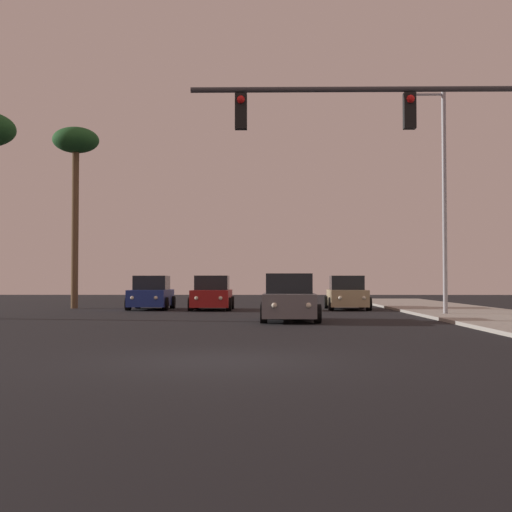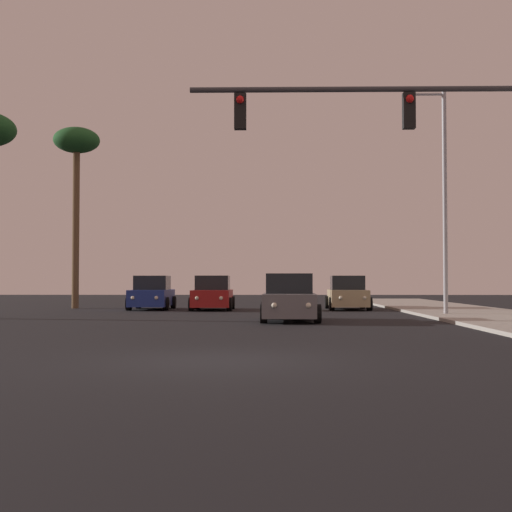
{
  "view_description": "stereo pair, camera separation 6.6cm",
  "coord_description": "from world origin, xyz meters",
  "px_view_note": "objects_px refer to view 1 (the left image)",
  "views": [
    {
      "loc": [
        0.87,
        -12.74,
        1.42
      ],
      "look_at": [
        0.5,
        11.65,
        2.28
      ],
      "focal_mm": 50.0,
      "sensor_mm": 36.0,
      "label": 1
    },
    {
      "loc": [
        0.94,
        -12.74,
        1.42
      ],
      "look_at": [
        0.5,
        11.65,
        2.28
      ],
      "focal_mm": 50.0,
      "sensor_mm": 36.0,
      "label": 2
    }
  ],
  "objects_px": {
    "car_tan": "(347,294)",
    "street_lamp": "(441,189)",
    "car_blue": "(151,294)",
    "car_grey": "(289,300)",
    "palm_tree_mid": "(76,151)",
    "car_red": "(212,294)",
    "traffic_light_mast": "(428,146)"
  },
  "relations": [
    {
      "from": "palm_tree_mid",
      "to": "street_lamp",
      "type": "bearing_deg",
      "value": -25.43
    },
    {
      "from": "traffic_light_mast",
      "to": "street_lamp",
      "type": "xyz_separation_m",
      "value": [
        3.01,
        10.96,
        0.33
      ]
    },
    {
      "from": "car_tan",
      "to": "traffic_light_mast",
      "type": "xyz_separation_m",
      "value": [
        0.03,
        -17.87,
        4.03
      ]
    },
    {
      "from": "car_blue",
      "to": "traffic_light_mast",
      "type": "relative_size",
      "value": 0.51
    },
    {
      "from": "car_tan",
      "to": "car_blue",
      "type": "distance_m",
      "value": 9.76
    },
    {
      "from": "car_tan",
      "to": "street_lamp",
      "type": "xyz_separation_m",
      "value": [
        3.04,
        -6.91,
        4.36
      ]
    },
    {
      "from": "car_red",
      "to": "traffic_light_mast",
      "type": "bearing_deg",
      "value": 111.04
    },
    {
      "from": "car_red",
      "to": "palm_tree_mid",
      "type": "relative_size",
      "value": 0.46
    },
    {
      "from": "traffic_light_mast",
      "to": "car_grey",
      "type": "bearing_deg",
      "value": 113.0
    },
    {
      "from": "car_red",
      "to": "traffic_light_mast",
      "type": "distance_m",
      "value": 18.92
    },
    {
      "from": "traffic_light_mast",
      "to": "car_tan",
      "type": "bearing_deg",
      "value": 90.08
    },
    {
      "from": "car_grey",
      "to": "palm_tree_mid",
      "type": "distance_m",
      "value": 17.4
    },
    {
      "from": "car_grey",
      "to": "street_lamp",
      "type": "relative_size",
      "value": 0.48
    },
    {
      "from": "car_tan",
      "to": "traffic_light_mast",
      "type": "bearing_deg",
      "value": 91.84
    },
    {
      "from": "car_tan",
      "to": "street_lamp",
      "type": "relative_size",
      "value": 0.48
    },
    {
      "from": "car_tan",
      "to": "traffic_light_mast",
      "type": "relative_size",
      "value": 0.51
    },
    {
      "from": "traffic_light_mast",
      "to": "car_blue",
      "type": "bearing_deg",
      "value": 118.79
    },
    {
      "from": "car_tan",
      "to": "car_red",
      "type": "height_order",
      "value": "same"
    },
    {
      "from": "car_grey",
      "to": "palm_tree_mid",
      "type": "xyz_separation_m",
      "value": [
        -10.77,
        11.46,
        7.44
      ]
    },
    {
      "from": "street_lamp",
      "to": "palm_tree_mid",
      "type": "bearing_deg",
      "value": 154.57
    },
    {
      "from": "street_lamp",
      "to": "palm_tree_mid",
      "type": "distance_m",
      "value": 19.06
    },
    {
      "from": "car_red",
      "to": "car_blue",
      "type": "distance_m",
      "value": 3.13
    },
    {
      "from": "car_blue",
      "to": "car_tan",
      "type": "bearing_deg",
      "value": 179.63
    },
    {
      "from": "car_tan",
      "to": "car_blue",
      "type": "height_order",
      "value": "same"
    },
    {
      "from": "car_tan",
      "to": "palm_tree_mid",
      "type": "distance_m",
      "value": 15.86
    },
    {
      "from": "car_blue",
      "to": "palm_tree_mid",
      "type": "height_order",
      "value": "palm_tree_mid"
    },
    {
      "from": "street_lamp",
      "to": "traffic_light_mast",
      "type": "bearing_deg",
      "value": -105.36
    },
    {
      "from": "car_grey",
      "to": "street_lamp",
      "type": "bearing_deg",
      "value": -149.71
    },
    {
      "from": "palm_tree_mid",
      "to": "car_red",
      "type": "bearing_deg",
      "value": -13.96
    },
    {
      "from": "car_red",
      "to": "street_lamp",
      "type": "height_order",
      "value": "street_lamp"
    },
    {
      "from": "car_red",
      "to": "street_lamp",
      "type": "xyz_separation_m",
      "value": [
        9.72,
        -6.27,
        4.36
      ]
    },
    {
      "from": "car_grey",
      "to": "traffic_light_mast",
      "type": "bearing_deg",
      "value": 114.75
    }
  ]
}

